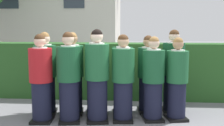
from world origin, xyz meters
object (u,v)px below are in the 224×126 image
student_in_red_blazer (41,80)px  student_rear_row_0 (46,75)px  student_front_row_2 (97,78)px  student_front_row_3 (123,80)px  student_rear_row_3 (122,76)px  student_front_row_5 (177,81)px  student_rear_row_4 (148,76)px  student_front_row_4 (153,81)px  student_rear_row_1 (73,75)px  student_front_row_1 (69,79)px  student_rear_row_5 (173,73)px  student_rear_row_2 (96,74)px

student_in_red_blazer → student_rear_row_0: 0.46m
student_front_row_2 → student_rear_row_0: student_front_row_2 is taller
student_front_row_3 → student_rear_row_0: (-1.55, 0.29, 0.02)m
student_rear_row_3 → student_in_red_blazer: bearing=-155.3°
student_rear_row_3 → student_front_row_2: bearing=-127.7°
student_front_row_5 → student_rear_row_4: bearing=141.7°
student_front_row_3 → student_front_row_4: size_ratio=1.02×
student_front_row_3 → student_rear_row_4: size_ratio=1.02×
student_front_row_5 → student_front_row_4: bearing=-170.5°
student_rear_row_1 → student_rear_row_3: student_rear_row_1 is taller
student_rear_row_3 → student_front_row_3: bearing=-86.0°
student_front_row_1 → student_front_row_4: bearing=7.5°
student_front_row_4 → student_front_row_3: bearing=-172.5°
student_front_row_4 → student_rear_row_5: student_rear_row_5 is taller
student_rear_row_4 → student_rear_row_3: bearing=-173.6°
student_front_row_2 → student_front_row_5: size_ratio=1.10×
student_in_red_blazer → student_front_row_3: bearing=6.3°
student_front_row_1 → student_rear_row_2: bearing=52.3°
student_rear_row_4 → student_front_row_3: bearing=-130.3°
student_front_row_4 → student_front_row_5: (0.44, 0.07, -0.01)m
student_rear_row_5 → student_rear_row_3: bearing=-173.8°
student_rear_row_0 → student_rear_row_2: student_rear_row_2 is taller
student_front_row_1 → student_rear_row_4: student_front_row_1 is taller
student_rear_row_1 → student_rear_row_2: student_rear_row_2 is taller
student_front_row_1 → student_rear_row_0: bearing=143.6°
student_front_row_4 → student_rear_row_1: student_rear_row_1 is taller
student_front_row_1 → student_rear_row_0: student_front_row_1 is taller
student_front_row_3 → student_front_row_4: bearing=7.5°
student_rear_row_1 → student_rear_row_2: (0.46, 0.06, 0.02)m
student_in_red_blazer → student_front_row_1: (0.51, 0.04, 0.02)m
student_in_red_blazer → student_front_row_5: bearing=7.2°
student_rear_row_3 → student_rear_row_4: student_rear_row_3 is taller
student_in_red_blazer → student_rear_row_3: bearing=24.7°
student_front_row_3 → student_rear_row_1: size_ratio=0.98×
student_front_row_4 → student_rear_row_5: bearing=51.2°
student_front_row_1 → student_front_row_2: size_ratio=0.97×
student_front_row_5 → student_rear_row_1: 2.03m
student_front_row_3 → student_rear_row_5: 1.17m
student_rear_row_5 → student_front_row_3: bearing=-148.2°
student_rear_row_1 → student_rear_row_3: 0.99m
student_front_row_2 → student_rear_row_2: student_front_row_2 is taller
student_front_row_2 → student_rear_row_1: bearing=142.0°
student_front_row_3 → student_rear_row_1: bearing=160.2°
student_front_row_1 → student_front_row_4: size_ratio=1.05×
student_front_row_3 → student_rear_row_5: bearing=31.8°
student_rear_row_1 → student_rear_row_2: 0.46m
student_front_row_1 → student_rear_row_1: size_ratio=1.01×
student_in_red_blazer → student_front_row_1: bearing=4.1°
student_front_row_1 → student_rear_row_2: (0.42, 0.55, 0.01)m
student_front_row_4 → student_rear_row_4: 0.49m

